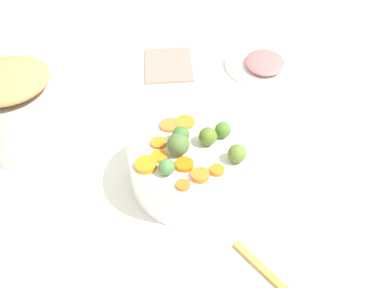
# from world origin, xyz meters

# --- Properties ---
(tabletop) EXTENTS (2.40, 2.40, 0.02)m
(tabletop) POSITION_xyz_m (0.00, 0.00, 0.01)
(tabletop) COLOR white
(tabletop) RESTS_ON ground
(serving_bowl_carrots) EXTENTS (0.24, 0.24, 0.09)m
(serving_bowl_carrots) POSITION_xyz_m (0.00, 0.01, 0.07)
(serving_bowl_carrots) COLOR white
(serving_bowl_carrots) RESTS_ON tabletop
(metal_pot) EXTENTS (0.20, 0.20, 0.13)m
(metal_pot) POSITION_xyz_m (-0.14, -0.36, 0.09)
(metal_pot) COLOR #B8BFB5
(metal_pot) RESTS_ON tabletop
(stuffing_mound) EXTENTS (0.17, 0.17, 0.05)m
(stuffing_mound) POSITION_xyz_m (-0.14, -0.36, 0.18)
(stuffing_mound) COLOR tan
(stuffing_mound) RESTS_ON metal_pot
(carrot_slice_0) EXTENTS (0.05, 0.05, 0.01)m
(carrot_slice_0) POSITION_xyz_m (0.08, 0.02, 0.12)
(carrot_slice_0) COLOR orange
(carrot_slice_0) RESTS_ON serving_bowl_carrots
(carrot_slice_1) EXTENTS (0.04, 0.04, 0.01)m
(carrot_slice_1) POSITION_xyz_m (0.05, -0.01, 0.12)
(carrot_slice_1) COLOR orange
(carrot_slice_1) RESTS_ON serving_bowl_carrots
(carrot_slice_2) EXTENTS (0.06, 0.06, 0.01)m
(carrot_slice_2) POSITION_xyz_m (0.05, -0.07, 0.12)
(carrot_slice_2) COLOR orange
(carrot_slice_2) RESTS_ON serving_bowl_carrots
(carrot_slice_3) EXTENTS (0.04, 0.04, 0.01)m
(carrot_slice_3) POSITION_xyz_m (-0.07, 0.00, 0.12)
(carrot_slice_3) COLOR orange
(carrot_slice_3) RESTS_ON serving_bowl_carrots
(carrot_slice_4) EXTENTS (0.03, 0.03, 0.01)m
(carrot_slice_4) POSITION_xyz_m (0.10, -0.01, 0.12)
(carrot_slice_4) COLOR orange
(carrot_slice_4) RESTS_ON serving_bowl_carrots
(carrot_slice_5) EXTENTS (0.04, 0.04, 0.01)m
(carrot_slice_5) POSITION_xyz_m (-0.01, -0.05, 0.12)
(carrot_slice_5) COLOR orange
(carrot_slice_5) RESTS_ON serving_bowl_carrots
(carrot_slice_6) EXTENTS (0.03, 0.03, 0.01)m
(carrot_slice_6) POSITION_xyz_m (0.07, 0.05, 0.12)
(carrot_slice_6) COLOR orange
(carrot_slice_6) RESTS_ON serving_bowl_carrots
(carrot_slice_7) EXTENTS (0.04, 0.04, 0.01)m
(carrot_slice_7) POSITION_xyz_m (0.03, -0.05, 0.12)
(carrot_slice_7) COLOR orange
(carrot_slice_7) RESTS_ON serving_bowl_carrots
(carrot_slice_8) EXTENTS (0.04, 0.04, 0.01)m
(carrot_slice_8) POSITION_xyz_m (-0.06, -0.03, 0.12)
(carrot_slice_8) COLOR orange
(carrot_slice_8) RESTS_ON serving_bowl_carrots
(brussels_sprout_0) EXTENTS (0.03, 0.03, 0.03)m
(brussels_sprout_0) POSITION_xyz_m (-0.03, 0.07, 0.13)
(brussels_sprout_0) COLOR #487728
(brussels_sprout_0) RESTS_ON serving_bowl_carrots
(brussels_sprout_1) EXTENTS (0.03, 0.03, 0.03)m
(brussels_sprout_1) POSITION_xyz_m (0.06, -0.04, 0.13)
(brussels_sprout_1) COLOR #4E7F42
(brussels_sprout_1) RESTS_ON serving_bowl_carrots
(brussels_sprout_2) EXTENTS (0.04, 0.04, 0.04)m
(brussels_sprout_2) POSITION_xyz_m (0.01, -0.02, 0.14)
(brussels_sprout_2) COLOR #4D6D35
(brussels_sprout_2) RESTS_ON serving_bowl_carrots
(brussels_sprout_3) EXTENTS (0.03, 0.03, 0.03)m
(brussels_sprout_3) POSITION_xyz_m (0.04, 0.09, 0.13)
(brussels_sprout_3) COLOR olive
(brussels_sprout_3) RESTS_ON serving_bowl_carrots
(brussels_sprout_4) EXTENTS (0.04, 0.04, 0.04)m
(brussels_sprout_4) POSITION_xyz_m (-0.01, 0.04, 0.13)
(brussels_sprout_4) COLOR #597425
(brussels_sprout_4) RESTS_ON serving_bowl_carrots
(brussels_sprout_5) EXTENTS (0.03, 0.03, 0.03)m
(brussels_sprout_5) POSITION_xyz_m (-0.02, -0.01, 0.13)
(brussels_sprout_5) COLOR #427231
(brussels_sprout_5) RESTS_ON serving_bowl_carrots
(ham_plate) EXTENTS (0.22, 0.22, 0.01)m
(ham_plate) POSITION_xyz_m (-0.42, 0.23, 0.03)
(ham_plate) COLOR white
(ham_plate) RESTS_ON tabletop
(ham_slice_main) EXTENTS (0.15, 0.13, 0.02)m
(ham_slice_main) POSITION_xyz_m (-0.40, 0.23, 0.04)
(ham_slice_main) COLOR #CB6B6A
(ham_slice_main) RESTS_ON ham_plate
(dish_towel) EXTENTS (0.18, 0.14, 0.01)m
(dish_towel) POSITION_xyz_m (-0.43, -0.04, 0.02)
(dish_towel) COLOR tan
(dish_towel) RESTS_ON tabletop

